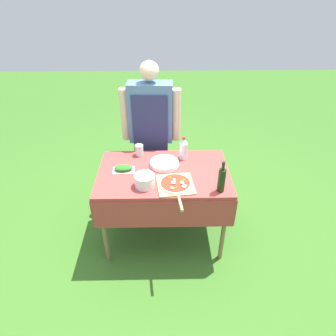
% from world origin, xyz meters
% --- Properties ---
extents(ground_plane, '(12.00, 12.00, 0.00)m').
position_xyz_m(ground_plane, '(0.00, 0.00, 0.00)').
color(ground_plane, '#386B23').
extents(prep_table, '(1.21, 0.77, 0.80)m').
position_xyz_m(prep_table, '(0.00, 0.00, 0.70)').
color(prep_table, '#A83D38').
rests_on(prep_table, ground).
extents(person_cook, '(0.61, 0.21, 1.63)m').
position_xyz_m(person_cook, '(-0.13, 0.59, 0.96)').
color(person_cook, '#70604C').
rests_on(person_cook, ground).
extents(pizza_on_peel, '(0.34, 0.50, 0.05)m').
position_xyz_m(pizza_on_peel, '(0.10, -0.21, 0.81)').
color(pizza_on_peel, tan).
rests_on(pizza_on_peel, prep_table).
extents(oil_bottle, '(0.06, 0.06, 0.28)m').
position_xyz_m(oil_bottle, '(0.47, -0.29, 0.91)').
color(oil_bottle, black).
rests_on(oil_bottle, prep_table).
extents(water_bottle, '(0.08, 0.08, 0.23)m').
position_xyz_m(water_bottle, '(0.19, 0.23, 0.90)').
color(water_bottle, silver).
rests_on(water_bottle, prep_table).
extents(herb_container, '(0.20, 0.13, 0.05)m').
position_xyz_m(herb_container, '(-0.36, 0.02, 0.82)').
color(herb_container, silver).
rests_on(herb_container, prep_table).
extents(mixing_tub, '(0.17, 0.17, 0.11)m').
position_xyz_m(mixing_tub, '(-0.16, -0.21, 0.85)').
color(mixing_tub, silver).
rests_on(mixing_tub, prep_table).
extents(plate_stack, '(0.27, 0.27, 0.04)m').
position_xyz_m(plate_stack, '(0.01, 0.11, 0.82)').
color(plate_stack, white).
rests_on(plate_stack, prep_table).
extents(sauce_jar, '(0.08, 0.08, 0.11)m').
position_xyz_m(sauce_jar, '(-0.24, 0.30, 0.84)').
color(sauce_jar, silver).
rests_on(sauce_jar, prep_table).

